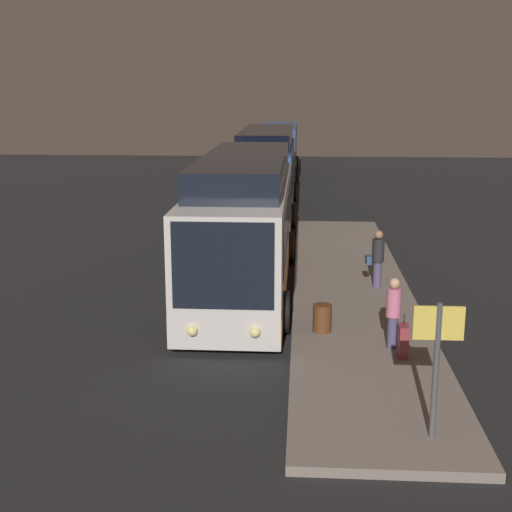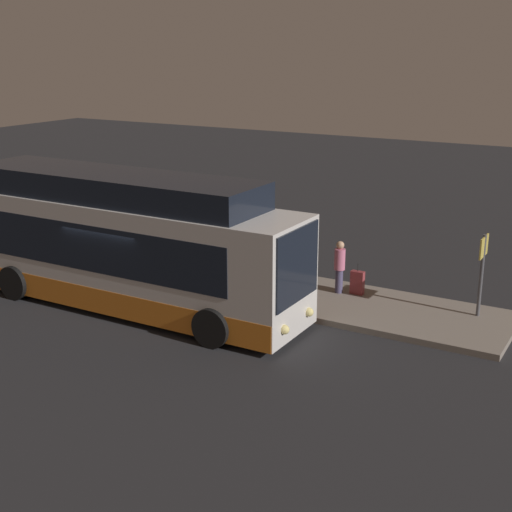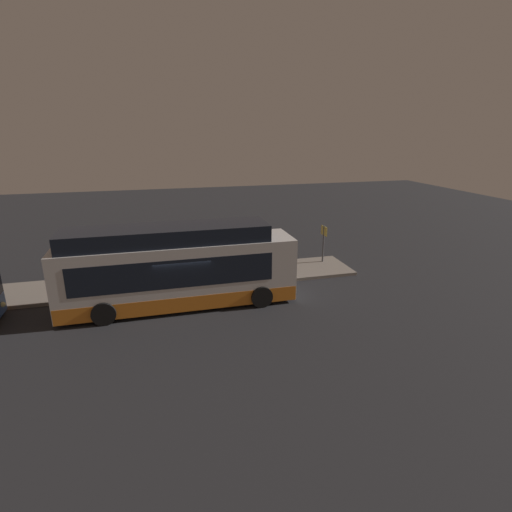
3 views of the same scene
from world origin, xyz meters
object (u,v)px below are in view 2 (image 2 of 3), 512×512
object	(u,v)px
bus_lead	(125,247)
passenger_boarding	(205,241)
passenger_waiting	(340,265)
sign_post	(482,263)
trash_bin	(287,291)
suitcase	(357,283)

from	to	relation	value
bus_lead	passenger_boarding	bearing A→B (deg)	87.42
passenger_waiting	passenger_boarding	bearing A→B (deg)	-68.36
passenger_waiting	sign_post	xyz separation A→B (m)	(4.04, 0.17, 0.63)
trash_bin	sign_post	bearing A→B (deg)	18.36
bus_lead	passenger_waiting	bearing A→B (deg)	35.88
bus_lead	sign_post	distance (m)	9.84
bus_lead	sign_post	size ratio (longest dim) A/B	4.78
passenger_boarding	sign_post	xyz separation A→B (m)	(8.90, 0.03, 0.61)
passenger_boarding	suitcase	distance (m)	5.41
passenger_boarding	passenger_waiting	bearing A→B (deg)	172.41
suitcase	passenger_boarding	bearing A→B (deg)	-179.79
sign_post	trash_bin	size ratio (longest dim) A/B	3.51
bus_lead	sign_post	xyz separation A→B (m)	(9.07, 3.81, -0.09)
suitcase	sign_post	bearing A→B (deg)	0.08
passenger_boarding	sign_post	distance (m)	8.92
bus_lead	passenger_waiting	world-z (taller)	bus_lead
bus_lead	passenger_waiting	size ratio (longest dim) A/B	6.88
passenger_waiting	suitcase	bearing A→B (deg)	130.68
passenger_waiting	sign_post	size ratio (longest dim) A/B	0.69
trash_bin	suitcase	bearing A→B (deg)	48.10
passenger_boarding	trash_bin	bearing A→B (deg)	151.29
trash_bin	passenger_waiting	bearing A→B (deg)	57.01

